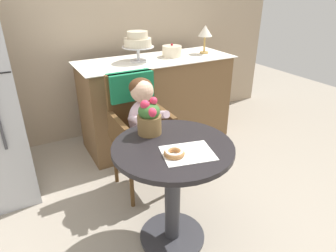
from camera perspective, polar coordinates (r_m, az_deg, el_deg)
ground_plane at (r=2.18m, az=0.80°, el=-20.43°), size 8.00×8.00×0.00m
back_wall at (r=3.25m, az=-16.53°, el=20.88°), size 4.80×0.10×2.70m
cafe_table at (r=1.85m, az=0.90°, el=-9.45°), size 0.72×0.72×0.72m
wicker_chair at (r=2.36m, az=-6.10°, el=2.32°), size 0.42×0.45×0.95m
seated_child at (r=2.21m, az=-4.54°, el=1.82°), size 0.27×0.32×0.73m
paper_napkin at (r=1.66m, az=3.79°, el=-5.21°), size 0.33×0.29×0.00m
donut_front at (r=1.62m, az=1.20°, el=-5.13°), size 0.12×0.12×0.04m
flower_vase at (r=1.83m, az=-3.65°, el=1.66°), size 0.15×0.15×0.24m
display_counter at (r=3.12m, az=-2.17°, el=4.76°), size 1.56×0.62×0.90m
tiered_cake_stand at (r=2.88m, az=-5.84°, el=15.83°), size 0.30×0.30×0.28m
round_layer_cake at (r=3.08m, az=0.75°, el=14.18°), size 0.19×0.19×0.13m
table_lamp at (r=3.23m, az=7.13°, el=17.46°), size 0.15×0.15×0.28m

